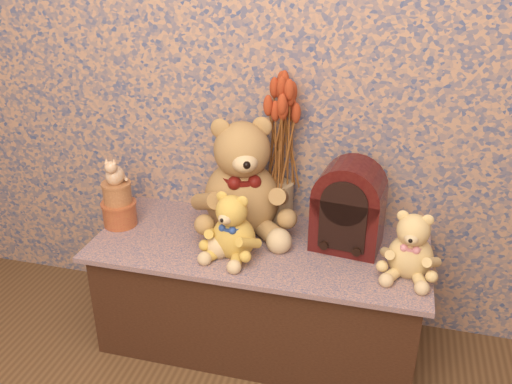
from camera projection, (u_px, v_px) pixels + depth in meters
display_shelf at (259, 293)px, 2.15m from camera, size 1.26×0.54×0.46m
teddy_large at (242, 170)px, 2.07m from camera, size 0.54×0.58×0.49m
teddy_medium at (233, 222)px, 1.93m from camera, size 0.26×0.29×0.26m
teddy_small at (412, 241)px, 1.82m from camera, size 0.23×0.27×0.26m
cathedral_radio at (349, 205)px, 1.96m from camera, size 0.27×0.21×0.34m
ceramic_vase at (280, 203)px, 2.16m from camera, size 0.13×0.13×0.18m
dried_stalks at (281, 138)px, 2.04m from camera, size 0.22×0.22×0.37m
biscuit_tin_lower at (120, 214)px, 2.17m from camera, size 0.17×0.17×0.10m
biscuit_tin_upper at (117, 193)px, 2.13m from camera, size 0.15×0.15×0.09m
cat_figurine at (114, 170)px, 2.09m from camera, size 0.09×0.10×0.12m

